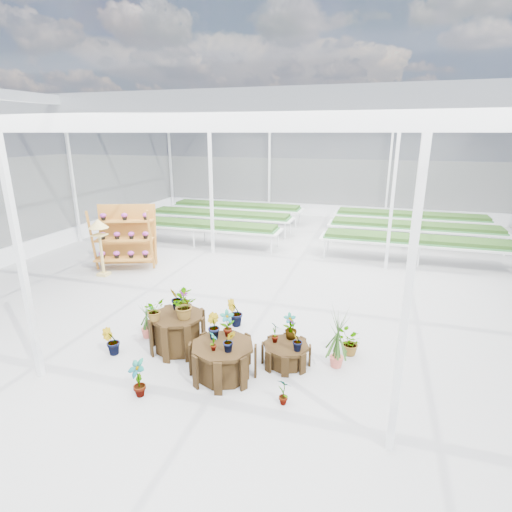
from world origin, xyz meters
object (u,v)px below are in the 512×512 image
(plinth_tall, at_px, (178,332))
(plinth_low, at_px, (286,354))
(shelf_rack, at_px, (125,238))
(plinth_mid, at_px, (223,360))
(bird_table, at_px, (101,248))

(plinth_tall, distance_m, plinth_low, 2.21)
(plinth_low, xyz_separation_m, shelf_rack, (-6.19, 4.04, 0.80))
(plinth_mid, bearing_deg, plinth_low, 34.99)
(shelf_rack, height_order, bird_table, shelf_rack)
(plinth_mid, relative_size, shelf_rack, 0.59)
(plinth_mid, bearing_deg, shelf_rack, 137.63)
(shelf_rack, bearing_deg, bird_table, -126.67)
(plinth_mid, relative_size, bird_table, 0.66)
(plinth_tall, relative_size, plinth_mid, 0.94)
(plinth_low, relative_size, shelf_rack, 0.45)
(plinth_low, relative_size, bird_table, 0.51)
(shelf_rack, bearing_deg, plinth_tall, -66.57)
(plinth_tall, relative_size, plinth_low, 1.23)
(plinth_tall, bearing_deg, bird_table, 142.44)
(plinth_tall, height_order, plinth_low, plinth_tall)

